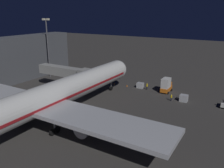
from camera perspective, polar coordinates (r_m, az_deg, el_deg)
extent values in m
plane|color=#383533|center=(55.54, -7.94, -5.54)|extent=(320.00, 320.00, 0.00)
cylinder|color=silver|center=(45.83, -17.36, -3.96)|extent=(5.37, 58.99, 5.37)
sphere|color=silver|center=(67.96, 1.31, 3.57)|extent=(5.26, 5.26, 5.26)
cube|color=maroon|center=(45.97, -17.32, -4.43)|extent=(5.42, 56.63, 0.50)
cube|color=black|center=(66.39, 0.62, 4.08)|extent=(2.95, 1.40, 0.90)
cube|color=#B7BABF|center=(46.35, -16.97, -4.93)|extent=(52.02, 8.02, 0.70)
cylinder|color=#B7BABF|center=(41.33, -5.81, -10.01)|extent=(2.97, 4.67, 2.97)
cylinder|color=black|center=(43.01, -3.94, -8.83)|extent=(2.52, 0.15, 2.52)
cylinder|color=#B7BABF|center=(55.30, -23.29, -4.23)|extent=(2.97, 4.67, 2.97)
cylinder|color=black|center=(56.57, -21.40, -3.54)|extent=(2.52, 0.15, 2.52)
cylinder|color=#B7BABF|center=(65.85, -0.22, 0.32)|extent=(0.28, 0.28, 2.07)
cylinder|color=black|center=(66.34, -0.22, -1.03)|extent=(0.45, 1.20, 1.20)
cylinder|color=#B7BABF|center=(43.74, -13.92, -9.14)|extent=(0.28, 0.28, 2.07)
cylinder|color=black|center=(44.88, -13.19, -10.72)|extent=(0.45, 1.20, 1.20)
cylinder|color=black|center=(44.08, -14.37, -11.35)|extent=(0.45, 1.20, 1.20)
cylinder|color=#B7BABF|center=(49.63, -20.91, -6.58)|extent=(0.28, 0.28, 2.07)
cylinder|color=black|center=(50.63, -20.14, -8.04)|extent=(0.45, 1.20, 1.20)
cylinder|color=black|center=(49.92, -21.29, -8.54)|extent=(0.45, 1.20, 1.20)
cube|color=#9E9E99|center=(67.39, -11.91, 3.08)|extent=(16.15, 2.60, 2.50)
cube|color=#9E9E99|center=(62.30, -6.43, 2.22)|extent=(3.20, 3.40, 3.00)
cube|color=black|center=(61.49, -5.39, 2.05)|extent=(0.70, 3.20, 2.70)
cylinder|color=#B7BABF|center=(63.81, -7.04, -0.54)|extent=(0.56, 0.56, 4.10)
cylinder|color=black|center=(64.00, -6.56, -2.11)|extent=(0.25, 0.60, 0.60)
cylinder|color=black|center=(64.71, -7.41, -1.93)|extent=(0.25, 0.60, 0.60)
cylinder|color=#59595E|center=(81.34, -15.31, 8.14)|extent=(0.40, 0.40, 18.86)
cube|color=#F9EFC6|center=(79.87, -15.39, 14.97)|extent=(1.10, 0.50, 0.60)
cube|color=#F9EFC6|center=(81.17, -16.31, 14.92)|extent=(1.10, 0.50, 0.60)
cube|color=orange|center=(66.56, 13.08, -1.15)|extent=(2.00, 4.45, 1.10)
cube|color=silver|center=(65.51, 13.03, 0.26)|extent=(1.90, 3.12, 2.61)
cube|color=orange|center=(67.54, 13.52, 0.06)|extent=(1.80, 1.60, 1.10)
cylinder|color=black|center=(67.86, 14.31, -1.38)|extent=(0.24, 0.70, 0.70)
cylinder|color=black|center=(68.45, 12.62, -1.10)|extent=(0.24, 0.70, 0.70)
cylinder|color=black|center=(65.02, 13.49, -2.13)|extent=(0.24, 0.70, 0.70)
cylinder|color=black|center=(65.63, 11.74, -1.83)|extent=(0.24, 0.70, 0.70)
cylinder|color=black|center=(61.45, 25.11, -4.46)|extent=(0.24, 0.70, 0.70)
cylinder|color=black|center=(59.67, 24.89, -5.05)|extent=(0.24, 0.70, 0.70)
cube|color=#B7BABF|center=(60.71, 17.10, -3.31)|extent=(1.87, 1.61, 1.70)
cube|color=#B7BABF|center=(68.85, 6.89, -0.32)|extent=(1.85, 1.51, 1.56)
cylinder|color=black|center=(60.26, 14.21, -3.63)|extent=(0.28, 0.28, 0.88)
cylinder|color=yellow|center=(60.01, 14.26, -2.97)|extent=(0.40, 0.40, 0.58)
sphere|color=tan|center=(59.88, 14.29, -2.60)|extent=(0.24, 0.24, 0.24)
sphere|color=yellow|center=(59.86, 14.29, -2.56)|extent=(0.23, 0.23, 0.23)
cylinder|color=black|center=(67.59, 8.49, -0.99)|extent=(0.28, 0.28, 0.94)
cylinder|color=yellow|center=(67.34, 8.52, -0.33)|extent=(0.40, 0.40, 0.69)
sphere|color=tan|center=(67.21, 8.54, 0.04)|extent=(0.24, 0.24, 0.24)
sphere|color=yellow|center=(67.19, 8.54, 0.08)|extent=(0.23, 0.23, 0.23)
cone|color=orange|center=(69.99, 3.66, -0.37)|extent=(0.36, 0.36, 0.55)
cone|color=orange|center=(72.02, 0.55, 0.16)|extent=(0.36, 0.36, 0.55)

